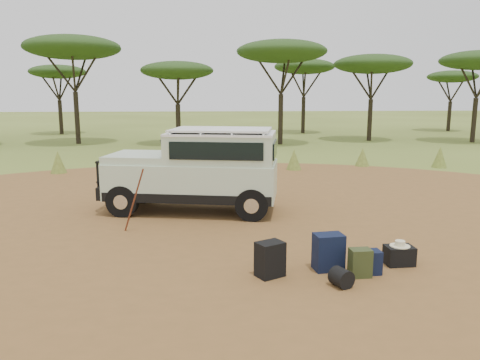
{
  "coord_description": "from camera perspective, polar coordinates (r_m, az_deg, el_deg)",
  "views": [
    {
      "loc": [
        -0.53,
        -9.57,
        2.96
      ],
      "look_at": [
        0.29,
        0.98,
        1.0
      ],
      "focal_mm": 35.0,
      "sensor_mm": 36.0,
      "label": 1
    }
  ],
  "objects": [
    {
      "name": "stuff_sack",
      "position": [
        7.57,
        12.25,
        -11.56
      ],
      "size": [
        0.39,
        0.39,
        0.3
      ],
      "primitive_type": "cylinder",
      "rotation": [
        1.57,
        0.0,
        0.4
      ],
      "color": "black",
      "rests_on": "ground"
    },
    {
      "name": "hard_case",
      "position": [
        8.73,
        18.84,
        -8.72
      ],
      "size": [
        0.49,
        0.36,
        0.34
      ],
      "primitive_type": "cube",
      "rotation": [
        0.0,
        0.0,
        0.04
      ],
      "color": "black",
      "rests_on": "ground"
    },
    {
      "name": "safari_vehicle",
      "position": [
        11.8,
        -5.13,
        0.99
      ],
      "size": [
        4.58,
        2.54,
        2.11
      ],
      "rotation": [
        0.0,
        0.0,
        -0.2
      ],
      "color": "beige",
      "rests_on": "ground"
    },
    {
      "name": "backpack_black",
      "position": [
        7.75,
        3.68,
        -9.64
      ],
      "size": [
        0.53,
        0.48,
        0.59
      ],
      "primitive_type": "cube",
      "rotation": [
        0.0,
        0.0,
        0.49
      ],
      "color": "black",
      "rests_on": "ground"
    },
    {
      "name": "dirt_clearing",
      "position": [
        10.03,
        -1.23,
        -6.65
      ],
      "size": [
        23.0,
        23.0,
        0.01
      ],
      "primitive_type": "cylinder",
      "color": "brown",
      "rests_on": "ground"
    },
    {
      "name": "walking_staff",
      "position": [
        10.27,
        -12.79,
        -2.45
      ],
      "size": [
        0.51,
        0.28,
        1.41
      ],
      "primitive_type": "cylinder",
      "rotation": [
        0.36,
        0.0,
        1.11
      ],
      "color": "brown",
      "rests_on": "ground"
    },
    {
      "name": "safari_hat",
      "position": [
        8.67,
        18.92,
        -7.42
      ],
      "size": [
        0.34,
        0.34,
        0.1
      ],
      "color": "beige",
      "rests_on": "hard_case"
    },
    {
      "name": "backpack_navy",
      "position": [
        8.15,
        10.72,
        -8.64
      ],
      "size": [
        0.52,
        0.4,
        0.63
      ],
      "primitive_type": "cube",
      "rotation": [
        0.0,
        0.0,
        0.12
      ],
      "color": "#0F1B31",
      "rests_on": "ground"
    },
    {
      "name": "backpack_olive",
      "position": [
        7.99,
        14.43,
        -9.77
      ],
      "size": [
        0.35,
        0.26,
        0.47
      ],
      "primitive_type": "cube",
      "rotation": [
        0.0,
        0.0,
        0.06
      ],
      "color": "#35431E",
      "rests_on": "ground"
    },
    {
      "name": "ground",
      "position": [
        10.03,
        -1.23,
        -6.67
      ],
      "size": [
        140.0,
        140.0,
        0.0
      ],
      "primitive_type": "plane",
      "color": "#5D6825",
      "rests_on": "ground"
    },
    {
      "name": "acacia_treeline",
      "position": [
        29.47,
        -2.02,
        14.22
      ],
      "size": [
        46.7,
        13.2,
        6.26
      ],
      "color": "black",
      "rests_on": "ground"
    },
    {
      "name": "grass_fringe",
      "position": [
        18.43,
        -2.41,
        2.52
      ],
      "size": [
        36.6,
        1.6,
        0.9
      ],
      "color": "#5D6825",
      "rests_on": "ground"
    },
    {
      "name": "duffel_navy",
      "position": [
        8.17,
        15.49,
        -9.63
      ],
      "size": [
        0.37,
        0.28,
        0.4
      ],
      "primitive_type": "cube",
      "rotation": [
        0.0,
        0.0,
        0.04
      ],
      "color": "#0F1B31",
      "rests_on": "ground"
    }
  ]
}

